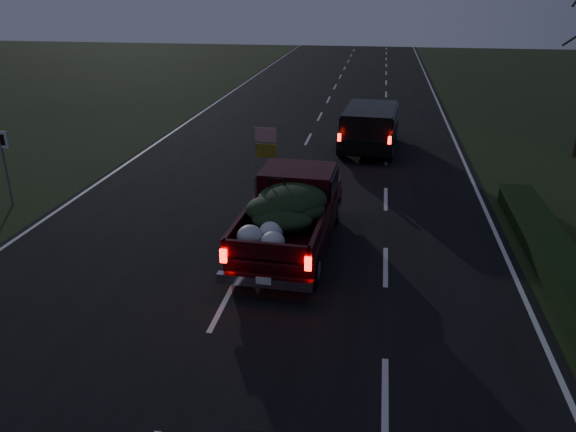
% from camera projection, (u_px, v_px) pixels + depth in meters
% --- Properties ---
extents(ground, '(120.00, 120.00, 0.00)m').
position_uv_depth(ground, '(223.00, 306.00, 12.58)').
color(ground, black).
rests_on(ground, ground).
extents(road_asphalt, '(14.00, 120.00, 0.02)m').
position_uv_depth(road_asphalt, '(223.00, 306.00, 12.58)').
color(road_asphalt, black).
rests_on(road_asphalt, ground).
extents(hedge_row, '(1.00, 10.00, 0.60)m').
position_uv_depth(hedge_row, '(556.00, 260.00, 14.05)').
color(hedge_row, black).
rests_on(hedge_row, ground).
extents(route_sign, '(0.55, 0.08, 2.50)m').
position_uv_depth(route_sign, '(3.00, 156.00, 17.78)').
color(route_sign, gray).
rests_on(route_sign, ground).
extents(pickup_truck, '(2.38, 5.68, 2.94)m').
position_uv_depth(pickup_truck, '(291.00, 209.00, 15.07)').
color(pickup_truck, '#32060B').
rests_on(pickup_truck, ground).
extents(lead_suv, '(2.54, 5.41, 1.52)m').
position_uv_depth(lead_suv, '(370.00, 124.00, 24.25)').
color(lead_suv, black).
rests_on(lead_suv, ground).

